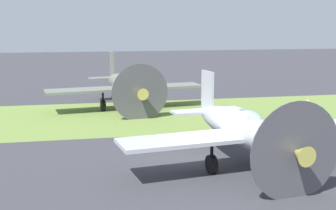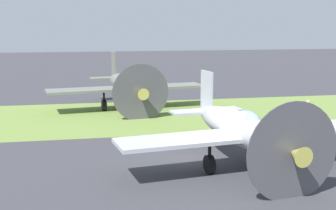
{
  "view_description": "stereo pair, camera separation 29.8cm",
  "coord_description": "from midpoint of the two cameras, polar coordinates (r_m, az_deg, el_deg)",
  "views": [
    {
      "loc": [
        5.64,
        18.45,
        6.11
      ],
      "look_at": [
        0.4,
        -6.86,
        1.44
      ],
      "focal_mm": 49.07,
      "sensor_mm": 36.0,
      "label": 1
    },
    {
      "loc": [
        5.34,
        18.51,
        6.11
      ],
      "look_at": [
        0.4,
        -6.86,
        1.44
      ],
      "focal_mm": 49.07,
      "sensor_mm": 36.0,
      "label": 2
    }
  ],
  "objects": [
    {
      "name": "ground_plane",
      "position": [
        20.22,
        4.66,
        -7.38
      ],
      "size": [
        160.0,
        160.0,
        0.0
      ],
      "primitive_type": "plane",
      "color": "#38383D"
    },
    {
      "name": "grass_verge",
      "position": [
        30.71,
        -1.16,
        -1.23
      ],
      "size": [
        120.0,
        11.0,
        0.01
      ],
      "primitive_type": "cube",
      "color": "olive",
      "rests_on": "ground"
    },
    {
      "name": "airplane_lead",
      "position": [
        19.71,
        8.93,
        -2.98
      ],
      "size": [
        11.08,
        8.81,
        3.92
      ],
      "rotation": [
        0.0,
        0.0,
        0.14
      ],
      "color": "#B2B7BC",
      "rests_on": "ground"
    },
    {
      "name": "airplane_wingman",
      "position": [
        32.85,
        -5.65,
        2.44
      ],
      "size": [
        11.32,
        9.0,
        4.01
      ],
      "rotation": [
        0.0,
        0.0,
        0.15
      ],
      "color": "slate",
      "rests_on": "ground"
    },
    {
      "name": "ground_crew_chief",
      "position": [
        27.56,
        16.59,
        -1.06
      ],
      "size": [
        0.38,
        0.59,
        1.73
      ],
      "rotation": [
        0.0,
        0.0,
        4.32
      ],
      "color": "#9E998E",
      "rests_on": "ground"
    }
  ]
}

